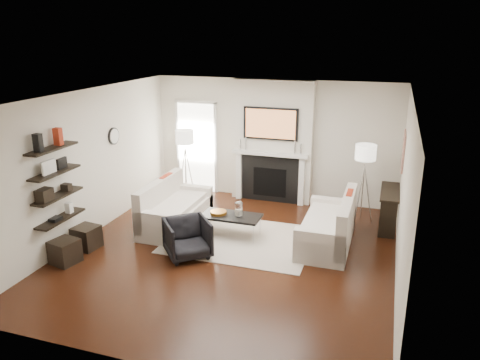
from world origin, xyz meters
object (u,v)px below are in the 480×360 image
(lamp_left_shade, at_px, (185,137))
(armchair, at_px, (187,236))
(lamp_right_shade, at_px, (366,152))
(loveseat_left_base, at_px, (176,217))
(coffee_table, at_px, (231,216))
(ottoman_near, at_px, (87,237))
(loveseat_right_base, at_px, (326,234))

(lamp_left_shade, bearing_deg, armchair, -65.21)
(armchair, relative_size, lamp_right_shade, 1.81)
(loveseat_left_base, distance_m, armchair, 1.32)
(armchair, bearing_deg, coffee_table, 26.37)
(ottoman_near, bearing_deg, loveseat_left_base, 50.79)
(loveseat_left_base, bearing_deg, coffee_table, -4.11)
(ottoman_near, bearing_deg, lamp_right_shade, 31.03)
(coffee_table, height_order, armchair, armchair)
(armchair, bearing_deg, lamp_right_shade, 2.16)
(loveseat_left_base, xyz_separation_m, lamp_left_shade, (-0.48, 1.55, 1.24))
(lamp_left_shade, relative_size, lamp_right_shade, 1.00)
(coffee_table, xyz_separation_m, ottoman_near, (-2.27, -1.26, -0.20))
(loveseat_right_base, distance_m, armchair, 2.48)
(ottoman_near, bearing_deg, lamp_left_shade, 77.91)
(loveseat_left_base, xyz_separation_m, ottoman_near, (-1.10, -1.35, -0.01))
(loveseat_right_base, height_order, coffee_table, same)
(lamp_right_shade, bearing_deg, lamp_left_shade, 177.40)
(lamp_right_shade, xyz_separation_m, ottoman_near, (-4.52, -2.72, -1.25))
(loveseat_right_base, bearing_deg, coffee_table, -173.90)
(loveseat_left_base, relative_size, armchair, 2.48)
(loveseat_left_base, bearing_deg, loveseat_right_base, 2.01)
(armchair, height_order, lamp_right_shade, lamp_right_shade)
(loveseat_right_base, xyz_separation_m, lamp_right_shade, (0.51, 1.27, 1.24))
(coffee_table, bearing_deg, lamp_left_shade, 135.30)
(ottoman_near, bearing_deg, armchair, 8.07)
(lamp_left_shade, bearing_deg, ottoman_near, -102.09)
(lamp_left_shade, height_order, ottoman_near, lamp_left_shade)
(loveseat_left_base, bearing_deg, lamp_left_shade, 107.22)
(loveseat_left_base, bearing_deg, lamp_right_shade, 21.84)
(loveseat_right_base, height_order, armchair, armchair)
(lamp_right_shade, bearing_deg, ottoman_near, -148.97)
(loveseat_right_base, relative_size, coffee_table, 1.64)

